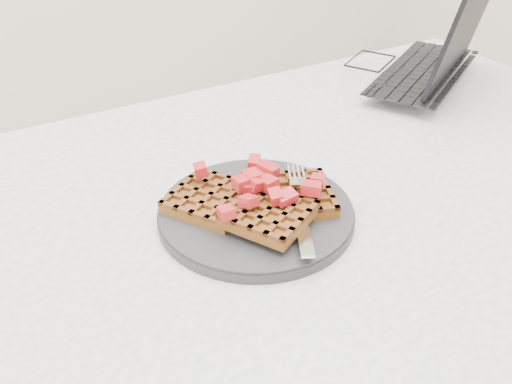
# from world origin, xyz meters

# --- Properties ---
(table) EXTENTS (1.20, 0.80, 0.75)m
(table) POSITION_xyz_m (0.00, 0.00, 0.64)
(table) COLOR silver
(table) RESTS_ON ground
(plate) EXTENTS (0.25, 0.25, 0.02)m
(plate) POSITION_xyz_m (-0.11, -0.01, 0.76)
(plate) COLOR #232426
(plate) RESTS_ON table
(waffles) EXTENTS (0.22, 0.20, 0.03)m
(waffles) POSITION_xyz_m (-0.11, -0.01, 0.78)
(waffles) COLOR brown
(waffles) RESTS_ON plate
(strawberry_pile) EXTENTS (0.15, 0.15, 0.02)m
(strawberry_pile) POSITION_xyz_m (-0.11, -0.01, 0.80)
(strawberry_pile) COLOR maroon
(strawberry_pile) RESTS_ON waffles
(fork) EXTENTS (0.11, 0.17, 0.02)m
(fork) POSITION_xyz_m (-0.07, -0.05, 0.77)
(fork) COLOR silver
(fork) RESTS_ON plate
(laptop) EXTENTS (0.39, 0.36, 0.22)m
(laptop) POSITION_xyz_m (0.37, 0.24, 0.79)
(laptop) COLOR black
(laptop) RESTS_ON table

